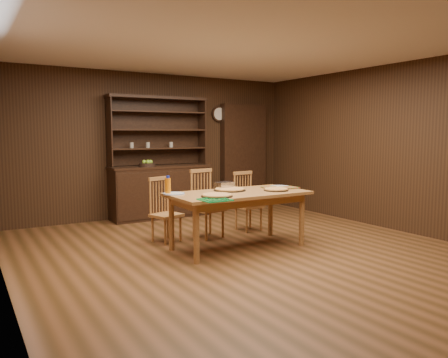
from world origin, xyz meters
TOP-DOWN VIEW (x-y plane):
  - floor at (0.00, 0.00)m, footprint 6.00×6.00m
  - room_shell at (0.00, 0.00)m, footprint 6.00×6.00m
  - china_hutch at (-0.00, 2.75)m, footprint 1.84×0.52m
  - doorway at (1.90, 2.90)m, footprint 1.00×0.18m
  - wall_clock at (1.35, 2.96)m, footprint 0.30×0.05m
  - dining_table at (0.03, 0.23)m, footprint 1.83×0.91m
  - chair_left at (-0.67, 1.09)m, footprint 0.46×0.45m
  - chair_center at (-0.03, 1.02)m, footprint 0.47×0.45m
  - chair_right at (0.75, 1.10)m, footprint 0.40×0.38m
  - pizza_left at (-0.42, 0.01)m, footprint 0.39×0.39m
  - pizza_right at (0.55, 0.09)m, footprint 0.33×0.33m
  - pizza_center at (0.01, 0.41)m, footprint 0.43×0.43m
  - cooling_rack at (-0.58, -0.22)m, footprint 0.32×0.32m
  - plate_left at (-0.78, 0.48)m, footprint 0.28×0.28m
  - plate_right at (0.83, 0.36)m, footprint 0.28×0.28m
  - foil_dish at (0.04, 0.60)m, footprint 0.26×0.20m
  - juice_bottle at (-0.85, 0.50)m, footprint 0.07×0.07m
  - pot_holder_a at (0.87, 0.20)m, footprint 0.22×0.22m
  - pot_holder_b at (0.64, 0.33)m, footprint 0.28×0.28m
  - fruit_bowl at (-0.27, 2.69)m, footprint 0.29×0.29m

SIDE VIEW (x-z plane):
  - floor at x=0.00m, z-range 0.00..0.00m
  - chair_left at x=-0.67m, z-range 0.02..0.93m
  - chair_right at x=0.75m, z-range 0.02..0.94m
  - chair_center at x=-0.03m, z-range 0.03..1.03m
  - china_hutch at x=0.00m, z-range -0.49..1.68m
  - dining_table at x=0.03m, z-range 0.29..1.04m
  - cooling_rack at x=-0.58m, z-range 0.75..0.76m
  - pot_holder_a at x=0.87m, z-range 0.75..0.77m
  - pot_holder_b at x=0.64m, z-range 0.75..0.77m
  - plate_right at x=0.83m, z-range 0.75..0.77m
  - plate_left at x=-0.78m, z-range 0.75..0.77m
  - pizza_center at x=0.01m, z-range 0.75..0.79m
  - pizza_left at x=-0.42m, z-range 0.75..0.79m
  - pizza_right at x=0.55m, z-range 0.75..0.79m
  - foil_dish at x=0.04m, z-range 0.75..0.85m
  - juice_bottle at x=-0.85m, z-range 0.74..0.98m
  - fruit_bowl at x=-0.27m, z-range 0.92..1.04m
  - doorway at x=1.90m, z-range 0.00..2.10m
  - room_shell at x=0.00m, z-range -1.42..4.58m
  - wall_clock at x=1.35m, z-range 1.75..2.05m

